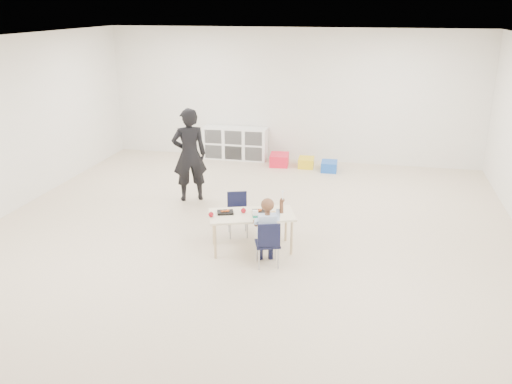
% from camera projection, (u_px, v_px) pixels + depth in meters
% --- Properties ---
extents(room, '(9.00, 9.02, 2.80)m').
position_uv_depth(room, '(241.00, 148.00, 7.36)').
color(room, beige).
rests_on(room, ground).
extents(table, '(1.29, 0.93, 0.53)m').
position_uv_depth(table, '(252.00, 231.00, 7.51)').
color(table, '#F1E3C1').
rests_on(table, ground).
extents(chair_near, '(0.39, 0.38, 0.64)m').
position_uv_depth(chair_near, '(267.00, 243.00, 7.03)').
color(chair_near, black).
rests_on(chair_near, ground).
extents(chair_far, '(0.39, 0.38, 0.64)m').
position_uv_depth(chair_far, '(238.00, 215.00, 7.96)').
color(chair_far, black).
rests_on(chair_far, ground).
extents(child, '(0.54, 0.54, 1.00)m').
position_uv_depth(child, '(268.00, 230.00, 6.97)').
color(child, '#BCD3FE').
rests_on(child, chair_near).
extents(lunch_tray_near, '(0.26, 0.22, 0.03)m').
position_uv_depth(lunch_tray_near, '(261.00, 212.00, 7.46)').
color(lunch_tray_near, black).
rests_on(lunch_tray_near, table).
extents(lunch_tray_far, '(0.26, 0.22, 0.03)m').
position_uv_depth(lunch_tray_far, '(225.00, 212.00, 7.43)').
color(lunch_tray_far, black).
rests_on(lunch_tray_far, table).
extents(milk_carton, '(0.09, 0.09, 0.10)m').
position_uv_depth(milk_carton, '(255.00, 214.00, 7.28)').
color(milk_carton, white).
rests_on(milk_carton, table).
extents(bread_roll, '(0.09, 0.09, 0.07)m').
position_uv_depth(bread_roll, '(273.00, 214.00, 7.34)').
color(bread_roll, tan).
rests_on(bread_roll, table).
extents(apple_near, '(0.07, 0.07, 0.07)m').
position_uv_depth(apple_near, '(243.00, 211.00, 7.44)').
color(apple_near, maroon).
rests_on(apple_near, table).
extents(apple_far, '(0.07, 0.07, 0.07)m').
position_uv_depth(apple_far, '(211.00, 215.00, 7.30)').
color(apple_far, maroon).
rests_on(apple_far, table).
extents(cubby_shelf, '(1.40, 0.40, 0.70)m').
position_uv_depth(cubby_shelf, '(235.00, 143.00, 11.90)').
color(cubby_shelf, white).
rests_on(cubby_shelf, ground).
extents(adult, '(0.70, 0.61, 1.62)m').
position_uv_depth(adult, '(189.00, 155.00, 9.26)').
color(adult, black).
rests_on(adult, ground).
extents(bin_red, '(0.43, 0.53, 0.24)m').
position_uv_depth(bin_red, '(279.00, 160.00, 11.48)').
color(bin_red, red).
rests_on(bin_red, ground).
extents(bin_yellow, '(0.33, 0.42, 0.20)m').
position_uv_depth(bin_yellow, '(306.00, 162.00, 11.36)').
color(bin_yellow, yellow).
rests_on(bin_yellow, ground).
extents(bin_blue, '(0.33, 0.42, 0.20)m').
position_uv_depth(bin_blue, '(329.00, 166.00, 11.10)').
color(bin_blue, blue).
rests_on(bin_blue, ground).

